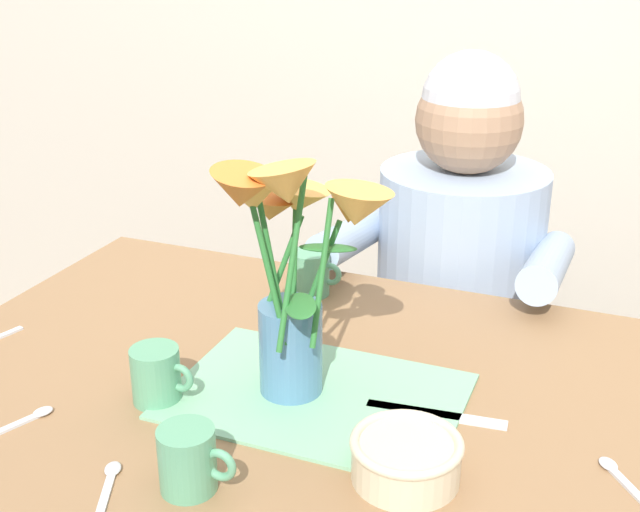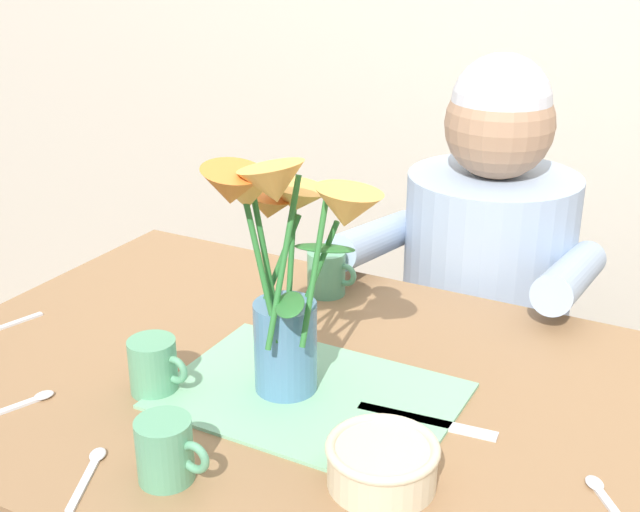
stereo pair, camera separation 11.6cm
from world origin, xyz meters
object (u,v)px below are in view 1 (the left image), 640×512
at_px(ceramic_mug, 189,460).
at_px(tea_cup, 311,273).
at_px(dinner_knife, 436,415).
at_px(coffee_cup, 157,375).
at_px(seated_person, 455,323).
at_px(flower_vase, 292,258).
at_px(ceramic_bowl, 406,457).

xyz_separation_m(ceramic_mug, tea_cup, (-0.08, 0.56, 0.00)).
height_order(dinner_knife, coffee_cup, coffee_cup).
relative_size(seated_person, flower_vase, 3.18).
bearing_deg(ceramic_bowl, tea_cup, 124.60).
xyz_separation_m(ceramic_bowl, dinner_knife, (0.00, 0.14, -0.03)).
xyz_separation_m(seated_person, dinner_knife, (0.11, -0.63, 0.18)).
xyz_separation_m(flower_vase, ceramic_bowl, (0.20, -0.12, -0.18)).
bearing_deg(ceramic_mug, dinner_knife, 47.94).
xyz_separation_m(flower_vase, dinner_knife, (0.20, 0.02, -0.21)).
distance_m(flower_vase, coffee_cup, 0.25).
xyz_separation_m(dinner_knife, ceramic_mug, (-0.23, -0.26, 0.04)).
distance_m(flower_vase, ceramic_mug, 0.29).
bearing_deg(ceramic_bowl, dinner_knife, 89.64).
height_order(coffee_cup, tea_cup, same).
height_order(seated_person, flower_vase, seated_person).
relative_size(ceramic_bowl, ceramic_mug, 1.46).
relative_size(seated_person, ceramic_bowl, 8.35).
height_order(ceramic_bowl, ceramic_mug, ceramic_mug).
bearing_deg(flower_vase, tea_cup, 108.47).
height_order(seated_person, dinner_knife, seated_person).
height_order(flower_vase, ceramic_mug, flower_vase).
distance_m(flower_vase, tea_cup, 0.38).
relative_size(flower_vase, dinner_knife, 1.88).
bearing_deg(ceramic_mug, coffee_cup, 132.64).
xyz_separation_m(dinner_knife, coffee_cup, (-0.37, -0.11, 0.04)).
height_order(seated_person, ceramic_bowl, seated_person).
bearing_deg(ceramic_mug, flower_vase, 81.97).
distance_m(seated_person, flower_vase, 0.77).
relative_size(seated_person, coffee_cup, 12.20).
height_order(coffee_cup, ceramic_mug, same).
xyz_separation_m(flower_vase, tea_cup, (-0.11, 0.32, -0.17)).
height_order(ceramic_bowl, tea_cup, tea_cup).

